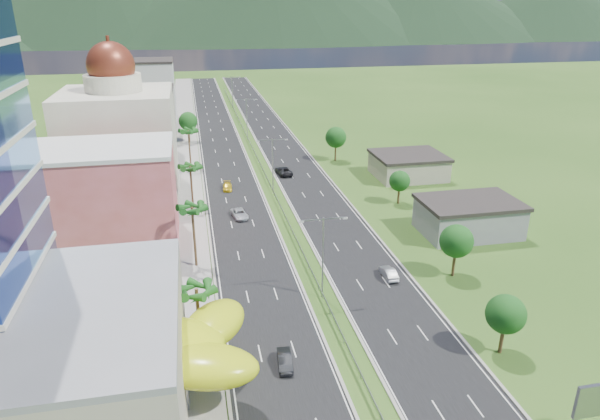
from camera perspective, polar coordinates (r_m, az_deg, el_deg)
ground at (r=61.08m, az=4.68°, el=-13.96°), size 500.00×500.00×0.00m
road_left at (r=142.23m, az=-8.42°, el=6.88°), size 11.00×260.00×0.04m
road_right at (r=143.77m, az=-2.40°, el=7.25°), size 11.00×260.00×0.04m
sidewalk_left at (r=142.05m, az=-12.27°, el=6.61°), size 7.00×260.00×0.12m
median_guardrail at (r=125.38m, az=-4.45°, el=5.34°), size 0.10×216.06×0.76m
streetlight_median_b at (r=65.96m, az=2.46°, el=-4.23°), size 6.04×0.25×11.00m
streetlight_median_c at (r=102.75m, az=-2.94°, el=5.30°), size 6.04×0.25×11.00m
streetlight_median_d at (r=146.16m, az=-5.72°, el=10.10°), size 6.04×0.25×11.00m
streetlight_median_e at (r=190.32m, az=-7.25°, el=12.68°), size 6.04×0.25×11.00m
mall_podium at (r=54.01m, az=-29.02°, el=-15.17°), size 30.00×24.00×11.00m
lime_canopy at (r=53.37m, az=-15.62°, el=-14.11°), size 18.00×15.00×7.40m
pink_shophouse at (r=85.34m, az=-19.90°, el=1.11°), size 20.00×15.00×15.00m
domed_building at (r=106.18m, az=-18.65°, el=7.30°), size 20.00×20.00×28.70m
midrise_grey at (r=131.05m, az=-16.94°, el=8.52°), size 16.00×15.00×16.00m
midrise_beige at (r=152.82m, az=-16.27°, el=9.76°), size 16.00×15.00×13.00m
midrise_white at (r=175.01m, az=-15.88°, el=12.04°), size 16.00×15.00×18.00m
shed_near at (r=90.41m, az=17.52°, el=-0.87°), size 15.00×10.00×5.00m
shed_far at (r=116.72m, az=11.46°, el=4.55°), size 14.00×12.00×4.40m
palm_tree_b at (r=57.09m, az=-10.97°, el=-8.66°), size 3.60×3.60×8.10m
palm_tree_c at (r=74.58m, az=-11.43°, el=-0.06°), size 3.60×3.60×9.60m
palm_tree_d at (r=96.67m, az=-11.63°, el=4.32°), size 3.60×3.60×8.60m
palm_tree_e at (r=120.65m, az=-11.82°, el=8.09°), size 3.60×3.60×9.40m
leafy_tree_lfar at (r=145.65m, az=-11.85°, el=9.25°), size 4.90×4.90×8.05m
leafy_tree_ra at (r=60.77m, az=21.10°, el=-10.33°), size 4.20×4.20×6.90m
leafy_tree_rb at (r=74.83m, az=16.35°, el=-3.22°), size 4.55×4.55×7.47m
leafy_tree_rc at (r=99.90m, az=10.58°, el=3.05°), size 3.85×3.85×6.33m
leafy_tree_rd at (r=125.63m, az=3.84°, el=7.73°), size 4.90×4.90×8.05m
mountain_ridge at (r=504.40m, az=-3.25°, el=17.44°), size 860.00×140.00×90.00m
car_dark_left at (r=57.27m, az=-1.64°, el=-15.75°), size 1.76×4.16×1.33m
car_silver_mid_left at (r=93.43m, az=-6.49°, el=-0.41°), size 3.06×5.27×1.38m
car_yellow_far_left at (r=107.69m, az=-7.76°, el=2.50°), size 2.03×4.42×1.25m
car_silver_right at (r=74.22m, az=9.42°, el=-6.62°), size 1.51×4.28×1.41m
car_dark_far_right at (r=116.16m, az=-1.76°, el=4.21°), size 3.36×6.17×1.64m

